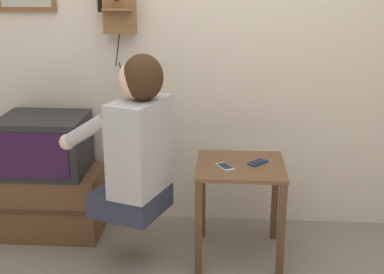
# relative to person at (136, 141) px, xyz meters

# --- Properties ---
(wall_back) EXTENTS (6.80, 0.05, 2.55)m
(wall_back) POSITION_rel_person_xyz_m (0.26, 0.65, 0.51)
(wall_back) COLOR beige
(wall_back) RESTS_ON ground_plane
(side_table) EXTENTS (0.51, 0.49, 0.58)m
(side_table) POSITION_rel_person_xyz_m (0.58, 0.14, -0.31)
(side_table) COLOR brown
(side_table) RESTS_ON ground_plane
(person) EXTENTS (0.61, 0.55, 0.91)m
(person) POSITION_rel_person_xyz_m (0.00, 0.00, 0.00)
(person) COLOR #2D3347
(person) RESTS_ON ground_plane
(tv_stand) EXTENTS (0.73, 0.42, 0.42)m
(tv_stand) POSITION_rel_person_xyz_m (-0.68, 0.37, -0.55)
(tv_stand) COLOR brown
(tv_stand) RESTS_ON ground_plane
(television) EXTENTS (0.52, 0.43, 0.37)m
(television) POSITION_rel_person_xyz_m (-0.65, 0.37, -0.16)
(television) COLOR #232326
(television) RESTS_ON tv_stand
(wall_phone_antique) EXTENTS (0.23, 0.18, 0.81)m
(wall_phone_antique) POSITION_rel_person_xyz_m (-0.18, 0.57, 0.72)
(wall_phone_antique) COLOR brown
(cell_phone_held) EXTENTS (0.11, 0.14, 0.01)m
(cell_phone_held) POSITION_rel_person_xyz_m (0.49, 0.08, -0.17)
(cell_phone_held) COLOR silver
(cell_phone_held) RESTS_ON side_table
(cell_phone_spare) EXTENTS (0.13, 0.13, 0.01)m
(cell_phone_spare) POSITION_rel_person_xyz_m (0.68, 0.17, -0.17)
(cell_phone_spare) COLOR navy
(cell_phone_spare) RESTS_ON side_table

